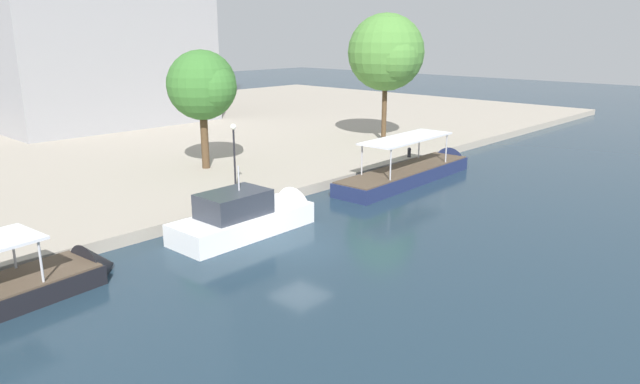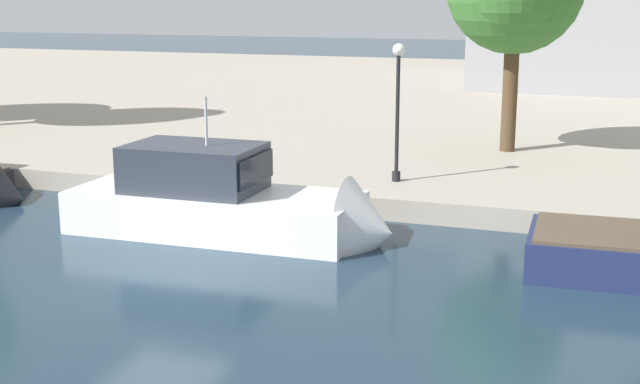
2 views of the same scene
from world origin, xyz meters
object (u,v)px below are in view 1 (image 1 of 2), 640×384
Objects in this scene: motor_yacht_1 at (252,218)px; tree_2 at (388,53)px; tour_boat_2 at (413,174)px; lamp_post at (234,152)px; tree_1 at (202,86)px; mooring_bollard_0 at (409,152)px.

tree_2 is (23.07, 8.71, 7.73)m from motor_yacht_1.
tour_boat_2 is (15.13, 0.22, -0.31)m from motor_yacht_1.
motor_yacht_1 is 15.14m from tour_boat_2.
lamp_post is 0.37× the size of tree_2.
tree_2 reaches higher than lamp_post.
lamp_post reaches higher than motor_yacht_1.
motor_yacht_1 is 6.41m from lamp_post.
tree_1 is 0.75× the size of tree_2.
tree_1 reaches higher than lamp_post.
tree_2 reaches higher than mooring_bollard_0.
tree_1 is (-13.37, 8.46, 5.53)m from mooring_bollard_0.
motor_yacht_1 is 2.10× the size of lamp_post.
lamp_post is 0.50× the size of tree_1.
tree_1 is (-9.73, 11.33, 6.20)m from tour_boat_2.
tour_boat_2 is 4.69m from mooring_bollard_0.
tour_boat_2 is 1.28× the size of tree_2.
tree_2 is at bearing 19.36° from motor_yacht_1.
tour_boat_2 is 1.71× the size of tree_1.
tree_2 is at bearing 44.46° from tour_boat_2.
mooring_bollard_0 is at bearing -32.31° from tree_1.
tree_1 reaches higher than tour_boat_2.
lamp_post reaches higher than mooring_bollard_0.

